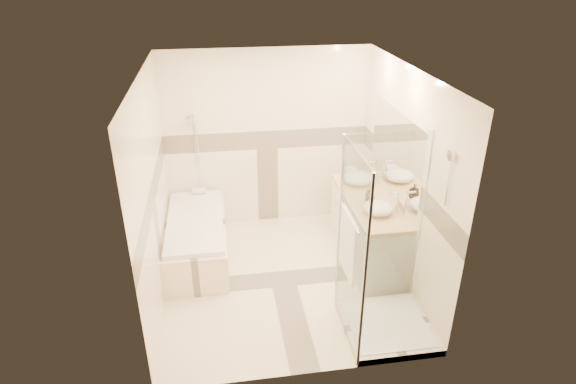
{
  "coord_description": "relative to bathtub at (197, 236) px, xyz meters",
  "views": [
    {
      "loc": [
        -0.67,
        -4.74,
        3.54
      ],
      "look_at": [
        0.1,
        0.25,
        1.05
      ],
      "focal_mm": 30.0,
      "sensor_mm": 36.0,
      "label": 1
    }
  ],
  "objects": [
    {
      "name": "folded_towels",
      "position": [
        2.13,
        0.37,
        0.58
      ],
      "size": [
        0.21,
        0.29,
        0.08
      ],
      "primitive_type": "cube",
      "rotation": [
        0.0,
        0.0,
        0.21
      ],
      "color": "white",
      "rests_on": "vanity"
    },
    {
      "name": "room",
      "position": [
        1.08,
        -0.64,
        0.95
      ],
      "size": [
        2.82,
        3.02,
        2.52
      ],
      "color": "#F9E4C6",
      "rests_on": "ground"
    },
    {
      "name": "shower_enclosure",
      "position": [
        1.86,
        -1.62,
        0.2
      ],
      "size": [
        0.96,
        0.93,
        2.04
      ],
      "color": "#FEE9CB",
      "rests_on": "ground"
    },
    {
      "name": "faucet_far",
      "position": [
        2.35,
        -0.71,
        0.69
      ],
      "size": [
        0.11,
        0.03,
        0.26
      ],
      "color": "silver",
      "rests_on": "vanity"
    },
    {
      "name": "vessel_sink_far",
      "position": [
        2.13,
        -0.71,
        0.61
      ],
      "size": [
        0.35,
        0.35,
        0.14
      ],
      "primitive_type": "ellipsoid",
      "color": "white",
      "rests_on": "vanity"
    },
    {
      "name": "amenity_bottle_a",
      "position": [
        2.13,
        -0.39,
        0.63
      ],
      "size": [
        0.11,
        0.11,
        0.18
      ],
      "primitive_type": "imported",
      "rotation": [
        0.0,
        0.0,
        -0.39
      ],
      "color": "black",
      "rests_on": "vanity"
    },
    {
      "name": "vanity",
      "position": [
        2.15,
        -0.35,
        0.12
      ],
      "size": [
        0.58,
        1.62,
        0.85
      ],
      "color": "white",
      "rests_on": "ground"
    },
    {
      "name": "amenity_bottle_b",
      "position": [
        2.13,
        -0.41,
        0.62
      ],
      "size": [
        0.13,
        0.13,
        0.15
      ],
      "primitive_type": "imported",
      "rotation": [
        0.0,
        0.0,
        -0.13
      ],
      "color": "black",
      "rests_on": "vanity"
    },
    {
      "name": "faucet_near",
      "position": [
        2.34,
        0.12,
        0.72
      ],
      "size": [
        0.13,
        0.03,
        0.31
      ],
      "color": "silver",
      "rests_on": "vanity"
    },
    {
      "name": "vessel_sink_near",
      "position": [
        2.13,
        0.12,
        0.62
      ],
      "size": [
        0.38,
        0.38,
        0.15
      ],
      "primitive_type": "ellipsoid",
      "color": "white",
      "rests_on": "vanity"
    },
    {
      "name": "rolled_towel",
      "position": [
        0.05,
        0.72,
        0.3
      ],
      "size": [
        0.19,
        0.09,
        0.09
      ],
      "primitive_type": "cylinder",
      "rotation": [
        0.0,
        1.57,
        0.0
      ],
      "color": "white",
      "rests_on": "bathtub"
    },
    {
      "name": "bathtub",
      "position": [
        0.0,
        0.0,
        0.0
      ],
      "size": [
        0.75,
        1.7,
        0.56
      ],
      "color": "#FEE9CB",
      "rests_on": "ground"
    }
  ]
}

